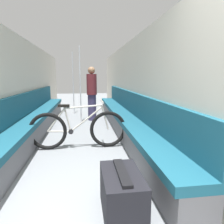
{
  "coord_description": "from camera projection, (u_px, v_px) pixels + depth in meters",
  "views": [
    {
      "loc": [
        0.1,
        -0.99,
        1.31
      ],
      "look_at": [
        0.85,
        4.43,
        0.34
      ],
      "focal_mm": 32.0,
      "sensor_mm": 36.0,
      "label": 1
    }
  ],
  "objects": [
    {
      "name": "wall_left",
      "position": [
        22.0,
        87.0,
        4.45
      ],
      "size": [
        0.1,
        10.66,
        2.18
      ],
      "primitive_type": "cube",
      "color": "beige",
      "rests_on": "ground"
    },
    {
      "name": "wall_right",
      "position": [
        134.0,
        86.0,
        4.8
      ],
      "size": [
        0.1,
        10.66,
        2.18
      ],
      "primitive_type": "cube",
      "color": "beige",
      "rests_on": "ground"
    },
    {
      "name": "bench_seat_row_left",
      "position": [
        34.0,
        122.0,
        4.45
      ],
      "size": [
        0.46,
        6.45,
        0.96
      ],
      "color": "#5B5B60",
      "rests_on": "ground"
    },
    {
      "name": "bench_seat_row_right",
      "position": [
        125.0,
        119.0,
        4.73
      ],
      "size": [
        0.46,
        6.45,
        0.96
      ],
      "color": "#5B5B60",
      "rests_on": "ground"
    },
    {
      "name": "bicycle",
      "position": [
        78.0,
        129.0,
        3.65
      ],
      "size": [
        1.77,
        0.46,
        0.88
      ],
      "rotation": [
        0.0,
        0.0,
        -0.01
      ],
      "color": "black",
      "rests_on": "ground"
    },
    {
      "name": "grab_pole_near",
      "position": [
        73.0,
        84.0,
        7.04
      ],
      "size": [
        0.08,
        0.08,
        2.16
      ],
      "color": "gray",
      "rests_on": "ground"
    },
    {
      "name": "grab_pole_far",
      "position": [
        80.0,
        86.0,
        5.66
      ],
      "size": [
        0.08,
        0.08,
        2.16
      ],
      "color": "gray",
      "rests_on": "ground"
    },
    {
      "name": "passenger_standing",
      "position": [
        92.0,
        93.0,
        5.96
      ],
      "size": [
        0.3,
        0.3,
        1.6
      ],
      "rotation": [
        0.0,
        0.0,
        -0.17
      ],
      "color": "#332D4C",
      "rests_on": "ground"
    },
    {
      "name": "luggage_bag",
      "position": [
        122.0,
        194.0,
        1.9
      ],
      "size": [
        0.36,
        0.63,
        0.45
      ],
      "color": "black",
      "rests_on": "ground"
    }
  ]
}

